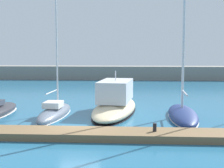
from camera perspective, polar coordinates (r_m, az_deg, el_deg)
name	(u,v)px	position (r m, az deg, el deg)	size (l,w,h in m)	color
ground_plane	(79,129)	(18.95, -6.10, -8.24)	(120.00, 120.00, 0.00)	#236084
dock_pier	(73,134)	(17.19, -7.11, -9.04)	(28.80, 1.95, 0.40)	brown
breakwater_seawall	(112,73)	(52.24, 0.07, 2.09)	(108.00, 3.64, 2.21)	gray
sailboat_slate_third	(55,112)	(22.84, -10.46, -5.12)	(1.97, 6.55, 11.74)	slate
motorboat_sand_fourth	(115,103)	(23.93, 0.62, -3.42)	(4.06, 9.95, 3.45)	beige
sailboat_navy_fifth	(183,111)	(22.59, 12.83, -4.88)	(2.33, 7.36, 15.90)	navy
mooring_buoy_orange	(120,85)	(43.45, 1.48, -0.16)	(0.76, 0.76, 0.76)	orange
dock_bollard	(155,127)	(16.85, 7.83, -7.88)	(0.20, 0.20, 0.44)	black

